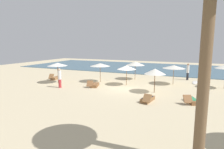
{
  "coord_description": "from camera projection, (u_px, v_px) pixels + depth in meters",
  "views": [
    {
      "loc": [
        5.94,
        -16.51,
        4.19
      ],
      "look_at": [
        -1.81,
        1.17,
        1.1
      ],
      "focal_mm": 30.57,
      "sensor_mm": 36.0,
      "label": 1
    }
  ],
  "objects": [
    {
      "name": "ground_plane",
      "position": [
        125.0,
        89.0,
        17.95
      ],
      "size": [
        60.0,
        60.0,
        0.0
      ],
      "primitive_type": "plane",
      "color": "beige"
    },
    {
      "name": "lounger_1",
      "position": [
        148.0,
        99.0,
        14.06
      ],
      "size": [
        0.85,
        1.76,
        0.69
      ],
      "color": "olive",
      "rests_on": "ground_plane"
    },
    {
      "name": "umbrella_3",
      "position": [
        127.0,
        67.0,
        19.37
      ],
      "size": [
        1.93,
        1.93,
        2.04
      ],
      "color": "brown",
      "rests_on": "ground_plane"
    },
    {
      "name": "umbrella_2",
      "position": [
        57.0,
        64.0,
        20.45
      ],
      "size": [
        2.09,
        2.09,
        2.2
      ],
      "color": "brown",
      "rests_on": "ground_plane"
    },
    {
      "name": "umbrella_5",
      "position": [
        135.0,
        63.0,
        22.53
      ],
      "size": [
        2.22,
        2.22,
        2.15
      ],
      "color": "brown",
      "rests_on": "ground_plane"
    },
    {
      "name": "lounger_3",
      "position": [
        94.0,
        85.0,
        18.94
      ],
      "size": [
        1.05,
        1.79,
        0.68
      ],
      "color": "brown",
      "rests_on": "ground_plane"
    },
    {
      "name": "umbrella_0",
      "position": [
        100.0,
        65.0,
        20.94
      ],
      "size": [
        2.2,
        2.2,
        2.1
      ],
      "color": "brown",
      "rests_on": "ground_plane"
    },
    {
      "name": "surfboard",
      "position": [
        195.0,
        82.0,
        20.89
      ],
      "size": [
        0.6,
        2.19,
        0.07
      ],
      "color": "silver",
      "rests_on": "ground_plane"
    },
    {
      "name": "ocean_water",
      "position": [
        158.0,
        68.0,
        33.32
      ],
      "size": [
        48.0,
        16.0,
        0.06
      ],
      "primitive_type": "cube",
      "color": "#3D6075",
      "rests_on": "ground_plane"
    },
    {
      "name": "umbrella_1",
      "position": [
        174.0,
        67.0,
        19.71
      ],
      "size": [
        2.27,
        2.27,
        2.02
      ],
      "color": "olive",
      "rests_on": "ground_plane"
    },
    {
      "name": "umbrella_4",
      "position": [
        155.0,
        71.0,
        16.36
      ],
      "size": [
        1.82,
        1.82,
        2.11
      ],
      "color": "brown",
      "rests_on": "ground_plane"
    },
    {
      "name": "lounger_2",
      "position": [
        56.0,
        78.0,
        22.96
      ],
      "size": [
        0.83,
        1.73,
        0.72
      ],
      "color": "olive",
      "rests_on": "ground_plane"
    },
    {
      "name": "lounger_0",
      "position": [
        192.0,
        100.0,
        13.72
      ],
      "size": [
        1.2,
        1.8,
        0.67
      ],
      "color": "brown",
      "rests_on": "ground_plane"
    },
    {
      "name": "person_1",
      "position": [
        60.0,
        78.0,
        18.4
      ],
      "size": [
        0.45,
        0.45,
        1.88
      ],
      "color": "#BF3338",
      "rests_on": "ground_plane"
    },
    {
      "name": "person_0",
      "position": [
        188.0,
        71.0,
        22.33
      ],
      "size": [
        0.41,
        0.41,
        1.96
      ],
      "color": "#26262D",
      "rests_on": "ground_plane"
    }
  ]
}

